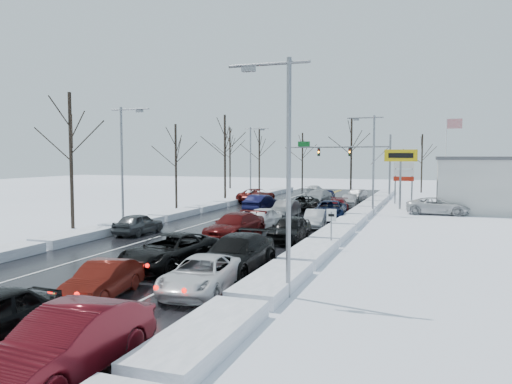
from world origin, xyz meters
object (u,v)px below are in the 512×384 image
at_px(flagpole, 447,151).
at_px(oncoming_car_0, 261,212).
at_px(tires_plus_sign, 401,160).
at_px(traffic_signal_mast, 349,155).

height_order(flagpole, oncoming_car_0, flagpole).
distance_m(flagpole, oncoming_car_0, 27.66).
bearing_deg(flagpole, tires_plus_sign, -108.44).
xyz_separation_m(traffic_signal_mast, tires_plus_sign, (7.05, -12.00, -0.49)).
bearing_deg(oncoming_car_0, traffic_signal_mast, -101.02).
distance_m(tires_plus_sign, oncoming_car_0, 15.06).
height_order(traffic_signal_mast, flagpole, flagpole).
xyz_separation_m(traffic_signal_mast, oncoming_car_0, (-5.36, -18.92, -5.48)).
relative_size(traffic_signal_mast, flagpole, 1.33).
xyz_separation_m(tires_plus_sign, flagpole, (4.67, 14.01, 0.93)).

